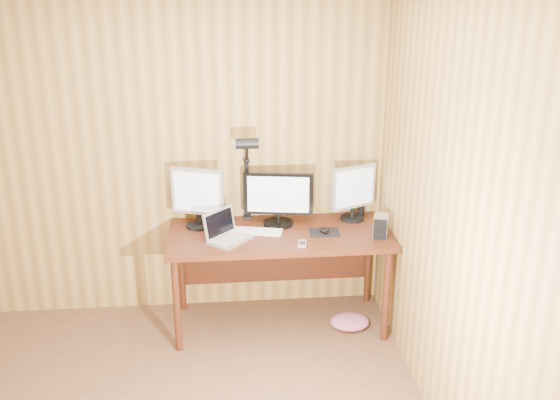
{
  "coord_description": "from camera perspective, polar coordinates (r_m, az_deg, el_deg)",
  "views": [
    {
      "loc": [
        0.55,
        -2.51,
        2.51
      ],
      "look_at": [
        0.93,
        1.58,
        1.02
      ],
      "focal_mm": 40.0,
      "sensor_mm": 36.0,
      "label": 1
    }
  ],
  "objects": [
    {
      "name": "desk",
      "position": [
        4.63,
        -0.14,
        -4.05
      ],
      "size": [
        1.6,
        0.7,
        0.75
      ],
      "color": "#471D0E",
      "rests_on": "floor"
    },
    {
      "name": "room_shell",
      "position": [
        2.86,
        -15.93,
        -7.05
      ],
      "size": [
        4.0,
        4.0,
        4.0
      ],
      "color": "brown",
      "rests_on": "ground"
    },
    {
      "name": "mousepad",
      "position": [
        4.53,
        4.07,
        -2.96
      ],
      "size": [
        0.22,
        0.18,
        0.0
      ],
      "primitive_type": "cube",
      "rotation": [
        0.0,
        0.0,
        -0.03
      ],
      "color": "black",
      "rests_on": "desk"
    },
    {
      "name": "keyboard",
      "position": [
        4.52,
        -2.27,
        -2.85
      ],
      "size": [
        0.41,
        0.21,
        0.02
      ],
      "rotation": [
        0.0,
        0.0,
        -0.24
      ],
      "color": "white",
      "rests_on": "desk"
    },
    {
      "name": "monitor_right",
      "position": [
        4.7,
        6.72,
        0.79
      ],
      "size": [
        0.36,
        0.18,
        0.42
      ],
      "rotation": [
        0.0,
        0.0,
        0.41
      ],
      "color": "black",
      "rests_on": "desk"
    },
    {
      "name": "monitor_center",
      "position": [
        4.58,
        -0.15,
        0.14
      ],
      "size": [
        0.51,
        0.22,
        0.4
      ],
      "rotation": [
        0.0,
        0.0,
        -0.17
      ],
      "color": "black",
      "rests_on": "desk"
    },
    {
      "name": "speaker",
      "position": [
        4.85,
        7.42,
        -0.77
      ],
      "size": [
        0.05,
        0.05,
        0.11
      ],
      "primitive_type": "cylinder",
      "color": "black",
      "rests_on": "desk"
    },
    {
      "name": "fabric_pile",
      "position": [
        4.81,
        6.39,
        -11.02
      ],
      "size": [
        0.35,
        0.31,
        0.09
      ],
      "primitive_type": null,
      "rotation": [
        0.0,
        0.0,
        -0.26
      ],
      "color": "#BA5A80",
      "rests_on": "floor"
    },
    {
      "name": "desk_lamp",
      "position": [
        4.55,
        -3.03,
        3.1
      ],
      "size": [
        0.16,
        0.23,
        0.71
      ],
      "rotation": [
        0.0,
        0.0,
        0.33
      ],
      "color": "black",
      "rests_on": "desk"
    },
    {
      "name": "laptop",
      "position": [
        4.4,
        -5.0,
        -3.0
      ],
      "size": [
        0.36,
        0.37,
        0.21
      ],
      "rotation": [
        0.0,
        0.0,
        0.82
      ],
      "color": "silver",
      "rests_on": "desk"
    },
    {
      "name": "phone",
      "position": [
        4.32,
        2.05,
        -4.01
      ],
      "size": [
        0.07,
        0.12,
        0.02
      ],
      "rotation": [
        0.0,
        0.0,
        -0.17
      ],
      "color": "silver",
      "rests_on": "desk"
    },
    {
      "name": "monitor_left",
      "position": [
        4.57,
        -7.54,
        0.36
      ],
      "size": [
        0.38,
        0.19,
        0.45
      ],
      "rotation": [
        0.0,
        0.0,
        -0.36
      ],
      "color": "black",
      "rests_on": "desk"
    },
    {
      "name": "mouse",
      "position": [
        4.52,
        4.08,
        -2.73
      ],
      "size": [
        0.09,
        0.12,
        0.04
      ],
      "primitive_type": "ellipsoid",
      "rotation": [
        0.0,
        0.0,
        -0.24
      ],
      "color": "black",
      "rests_on": "mousepad"
    },
    {
      "name": "hard_drive",
      "position": [
        4.48,
        9.18,
        -2.36
      ],
      "size": [
        0.14,
        0.17,
        0.16
      ],
      "rotation": [
        0.0,
        0.0,
        -0.32
      ],
      "color": "silver",
      "rests_on": "desk"
    }
  ]
}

